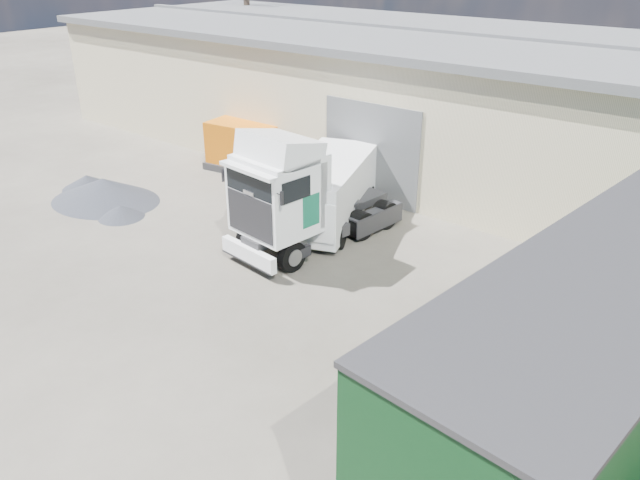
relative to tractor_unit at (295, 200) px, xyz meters
The scene contains 6 objects.
ground 5.57m from the tractor_unit, 74.76° to the right, with size 120.00×120.00×0.00m, color #2A2822.
warehouse 11.83m from the tractor_unit, 112.95° to the left, with size 30.60×12.60×5.42m.
tractor_unit is the anchor object (origin of this frame).
panel_van 2.18m from the tractor_unit, 102.65° to the left, with size 3.85×5.69×2.16m.
orange_skip 8.01m from the tractor_unit, 145.81° to the left, with size 3.44×2.43×1.99m.
gravel_heap 8.40m from the tractor_unit, behind, with size 5.55×5.04×0.88m.
Camera 1 is at (10.08, -7.95, 8.61)m, focal length 35.00 mm.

